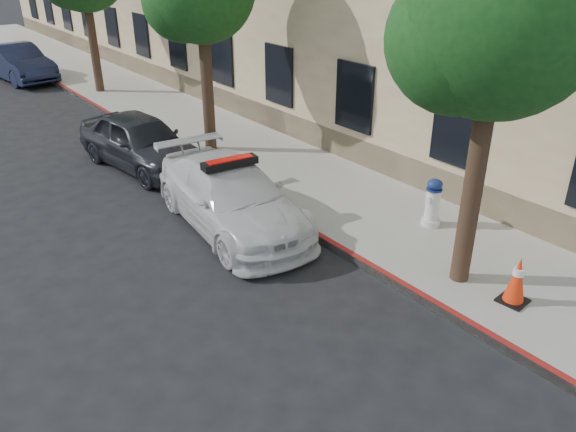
% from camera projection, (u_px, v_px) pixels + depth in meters
% --- Properties ---
extents(ground, '(120.00, 120.00, 0.00)m').
position_uv_depth(ground, '(245.00, 291.00, 9.14)').
color(ground, black).
rests_on(ground, ground).
extents(sidewalk, '(3.20, 50.00, 0.15)m').
position_uv_depth(sidewalk, '(167.00, 114.00, 18.19)').
color(sidewalk, gray).
rests_on(sidewalk, ground).
extents(curb_strip, '(0.12, 50.00, 0.15)m').
position_uv_depth(curb_strip, '(122.00, 122.00, 17.35)').
color(curb_strip, maroon).
rests_on(curb_strip, ground).
extents(tree_near, '(2.92, 2.82, 5.62)m').
position_uv_depth(tree_near, '(503.00, 13.00, 7.41)').
color(tree_near, black).
rests_on(tree_near, sidewalk).
extents(police_car, '(2.25, 4.58, 1.43)m').
position_uv_depth(police_car, '(231.00, 196.00, 10.95)').
color(police_car, silver).
rests_on(police_car, ground).
extents(parked_car_mid, '(2.10, 4.14, 1.35)m').
position_uv_depth(parked_car_mid, '(141.00, 141.00, 13.84)').
color(parked_car_mid, black).
rests_on(parked_car_mid, ground).
extents(parked_car_far, '(2.06, 4.47, 1.42)m').
position_uv_depth(parked_car_far, '(18.00, 63.00, 22.47)').
color(parked_car_far, '#131831').
rests_on(parked_car_far, ground).
extents(fire_hydrant, '(0.40, 0.37, 0.95)m').
position_uv_depth(fire_hydrant, '(433.00, 203.00, 10.76)').
color(fire_hydrant, silver).
rests_on(fire_hydrant, sidewalk).
extents(traffic_cone, '(0.45, 0.45, 0.78)m').
position_uv_depth(traffic_cone, '(517.00, 280.00, 8.46)').
color(traffic_cone, black).
rests_on(traffic_cone, sidewalk).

